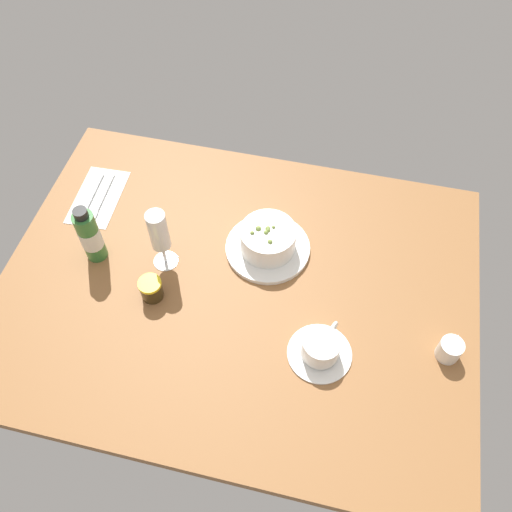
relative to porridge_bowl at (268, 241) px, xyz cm
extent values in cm
cube|color=brown|center=(4.81, 11.56, -5.14)|extent=(110.00, 84.00, 3.00)
cylinder|color=white|center=(0.00, 0.00, -3.04)|extent=(20.41, 20.41, 1.20)
cylinder|color=white|center=(0.00, 0.00, 0.74)|extent=(13.24, 13.24, 6.37)
cylinder|color=beige|center=(0.00, 0.00, 3.13)|extent=(11.39, 11.39, 1.60)
sphere|color=olive|center=(0.38, 0.73, 4.03)|extent=(1.05, 1.05, 1.05)
sphere|color=olive|center=(2.37, 0.01, 4.03)|extent=(1.35, 1.35, 1.35)
sphere|color=olive|center=(-0.99, -1.22, 4.03)|extent=(0.82, 0.82, 0.82)
sphere|color=olive|center=(-1.10, 3.11, 4.03)|extent=(1.15, 1.15, 1.15)
sphere|color=olive|center=(3.46, 1.56, 4.03)|extent=(0.99, 0.99, 0.99)
sphere|color=olive|center=(0.06, -0.05, 4.03)|extent=(1.09, 1.09, 1.09)
sphere|color=olive|center=(0.20, -0.48, 4.03)|extent=(1.23, 1.23, 1.23)
cube|color=white|center=(46.70, -6.37, -3.49)|extent=(12.02, 20.23, 0.30)
cube|color=silver|center=(45.50, -7.37, -3.09)|extent=(1.76, 14.04, 0.50)
cube|color=silver|center=(45.50, 0.43, -3.09)|extent=(2.34, 3.69, 0.40)
cube|color=silver|center=(48.30, -7.37, -3.09)|extent=(1.52, 13.03, 0.50)
ellipsoid|color=silver|center=(48.30, -0.37, -3.04)|extent=(2.40, 4.00, 0.60)
cylinder|color=white|center=(-16.65, 24.28, -3.19)|extent=(13.90, 13.90, 0.90)
cylinder|color=white|center=(-16.65, 24.28, -0.22)|extent=(8.06, 8.06, 5.05)
cylinder|color=#38200F|center=(-16.65, 24.28, 1.80)|extent=(6.85, 6.85, 1.00)
torus|color=white|center=(-18.45, 19.58, 0.03)|extent=(2.04, 3.65, 3.60)
cylinder|color=white|center=(-43.12, 18.30, -1.12)|extent=(5.00, 5.00, 5.04)
cone|color=white|center=(-44.03, 16.25, 0.80)|extent=(2.55, 2.85, 2.37)
cylinder|color=white|center=(23.05, 8.86, -3.44)|extent=(5.84, 5.84, 0.40)
cylinder|color=white|center=(23.05, 8.86, -0.07)|extent=(0.80, 0.80, 6.35)
cylinder|color=white|center=(23.05, 8.86, 8.45)|extent=(4.43, 4.43, 10.69)
cylinder|color=silver|center=(23.05, 8.86, 6.85)|extent=(3.63, 3.63, 6.41)
cylinder|color=#372A12|center=(22.88, 18.52, -1.28)|extent=(5.02, 5.02, 4.73)
cylinder|color=yellow|center=(22.88, 18.52, 1.49)|extent=(5.27, 5.27, 0.80)
cylinder|color=#337233|center=(39.66, 10.72, 3.67)|extent=(4.90, 4.90, 14.63)
cylinder|color=silver|center=(39.66, 10.72, 3.38)|extent=(5.00, 5.00, 5.56)
cylinder|color=black|center=(39.66, 10.72, 12.00)|extent=(3.19, 3.19, 2.01)
camera|label=1|loc=(-14.27, 74.08, 103.10)|focal=37.75mm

